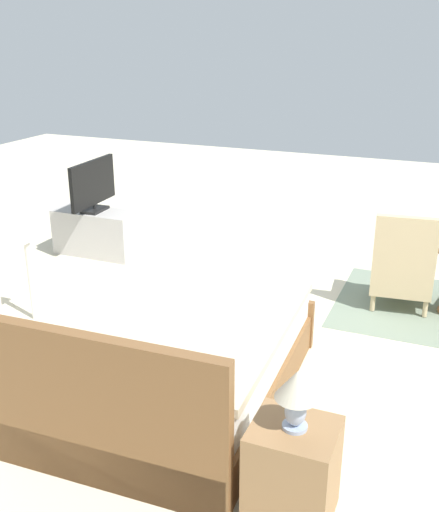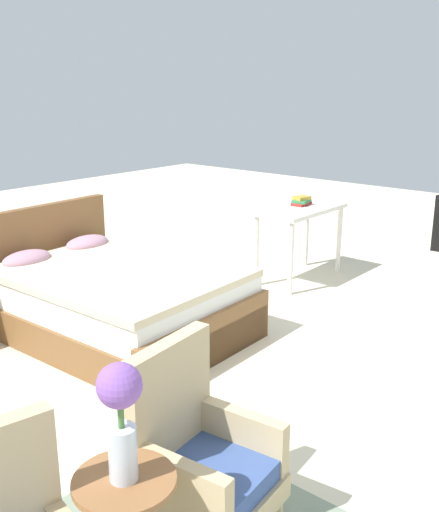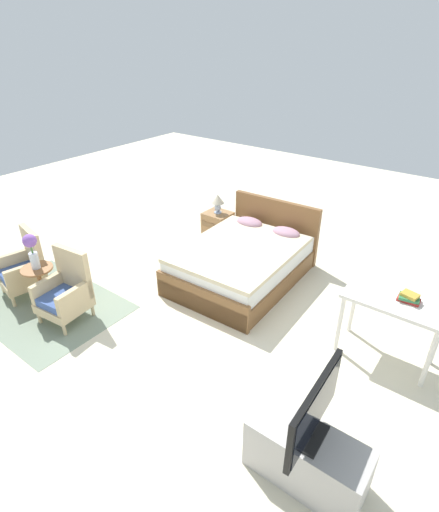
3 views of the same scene
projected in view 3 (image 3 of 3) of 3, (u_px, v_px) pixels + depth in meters
ground_plane at (206, 320)px, 5.15m from camera, size 16.00×16.00×0.00m
floor_rug at (46, 305)px, 5.42m from camera, size 2.10×1.50×0.01m
bed at (244, 261)px, 5.89m from camera, size 1.55×2.11×0.96m
armchair_by_window_left at (25, 269)px, 5.53m from camera, size 0.63×0.63×0.92m
armchair_by_window_right at (66, 292)px, 5.02m from camera, size 0.60×0.60×0.92m
side_table at (40, 282)px, 5.24m from camera, size 0.40×0.40×0.59m
flower_vase at (31, 248)px, 4.99m from camera, size 0.17×0.17×0.48m
nightstand at (218, 227)px, 6.96m from camera, size 0.44×0.41×0.55m
table_lamp at (218, 201)px, 6.72m from camera, size 0.22×0.22×0.33m
tv_stand at (306, 458)px, 3.20m from camera, size 0.96×0.40×0.52m
tv_flatscreen at (314, 411)px, 2.92m from camera, size 0.21×0.86×0.58m
vanity_desk at (393, 309)px, 4.26m from camera, size 1.04×0.52×0.78m
book_stack at (409, 298)px, 4.17m from camera, size 0.23×0.18×0.09m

